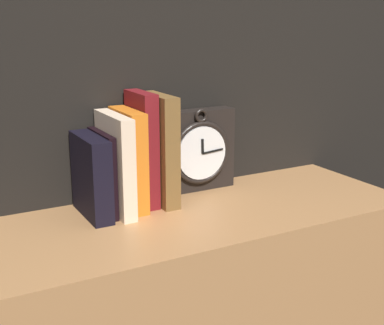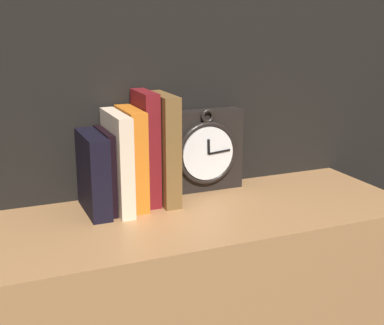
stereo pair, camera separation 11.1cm
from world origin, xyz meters
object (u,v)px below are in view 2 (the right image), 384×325
book_slot1_black (105,170)px  book_slot4_maroon (146,148)px  book_slot0_black (93,173)px  book_slot5_brown (163,149)px  book_slot2_cream (117,162)px  clock (203,151)px  book_slot3_orange (132,158)px

book_slot1_black → book_slot4_maroon: (0.10, 0.01, 0.04)m
book_slot0_black → book_slot4_maroon: size_ratio=0.68×
book_slot1_black → book_slot5_brown: (0.13, 0.00, 0.03)m
book_slot2_cream → book_slot4_maroon: 0.08m
book_slot2_cream → book_slot4_maroon: (0.07, 0.02, 0.02)m
book_slot1_black → book_slot5_brown: book_slot5_brown is taller
clock → book_slot0_black: (-0.28, -0.05, -0.01)m
book_slot5_brown → book_slot3_orange: bearing=179.7°
book_slot2_cream → book_slot4_maroon: book_slot4_maroon is taller
book_slot0_black → book_slot1_black: size_ratio=0.98×
clock → book_slot4_maroon: bearing=-169.3°
clock → book_slot5_brown: 0.12m
book_slot3_orange → book_slot4_maroon: book_slot4_maroon is taller
clock → book_slot0_black: size_ratio=1.18×
book_slot1_black → book_slot3_orange: size_ratio=0.81×
book_slot0_black → book_slot5_brown: book_slot5_brown is taller
clock → book_slot3_orange: (-0.19, -0.04, 0.01)m
book_slot0_black → book_slot4_maroon: bearing=8.5°
clock → book_slot1_black: (-0.25, -0.04, -0.01)m
clock → book_slot2_cream: book_slot2_cream is taller
clock → book_slot2_cream: bearing=-167.3°
book_slot1_black → book_slot5_brown: 0.14m
clock → book_slot1_black: size_ratio=1.15×
book_slot0_black → book_slot5_brown: (0.16, 0.01, 0.04)m
clock → book_slot0_black: clock is taller
book_slot0_black → book_slot2_cream: size_ratio=0.81×
book_slot1_black → book_slot2_cream: 0.03m
clock → book_slot5_brown: size_ratio=0.83×
book_slot5_brown → book_slot1_black: bearing=-179.9°
clock → book_slot0_black: bearing=-170.2°
book_slot1_black → book_slot4_maroon: bearing=6.1°
book_slot4_maroon → book_slot5_brown: (0.04, -0.01, -0.00)m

